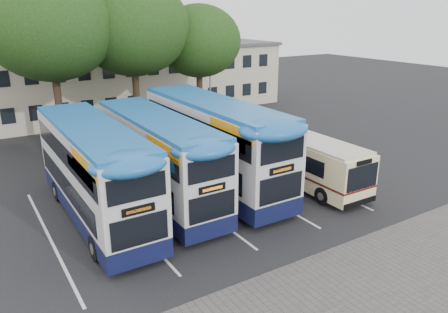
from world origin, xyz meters
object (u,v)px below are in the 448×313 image
tree_left (49,25)px  bus_single (297,155)px  lamp_post (210,62)px  bus_dd_mid (158,155)px  bus_dd_right (213,140)px  tree_right (199,41)px  tree_mid (132,27)px  bus_dd_left (94,168)px

tree_left → bus_single: size_ratio=1.30×
lamp_post → bus_dd_mid: bearing=-128.8°
bus_dd_mid → bus_dd_right: size_ratio=0.92×
tree_right → tree_mid: bearing=-179.6°
bus_dd_right → tree_right: bearing=64.3°
bus_dd_mid → tree_left: bearing=100.4°
tree_right → bus_dd_mid: (-8.95, -11.83, -4.54)m
lamp_post → tree_right: bearing=-137.5°
bus_dd_right → bus_dd_left: bearing=-175.6°
bus_dd_right → bus_dd_mid: bearing=-176.4°
bus_dd_left → bus_dd_mid: size_ratio=1.02×
tree_left → bus_dd_right: size_ratio=1.04×
tree_mid → bus_single: 15.52m
bus_dd_mid → bus_dd_right: bearing=3.6°
lamp_post → bus_single: (-3.31, -15.38, -3.52)m
bus_dd_left → tree_right: bearing=44.8°
tree_right → bus_dd_left: bearing=-135.2°
bus_dd_left → bus_dd_right: bearing=4.4°
tree_left → tree_mid: size_ratio=1.03×
lamp_post → tree_mid: size_ratio=0.77×
tree_left → bus_dd_right: tree_left is taller
bus_dd_left → tree_mid: bearing=60.7°
tree_left → tree_right: tree_left is taller
tree_right → bus_dd_mid: size_ratio=0.92×
lamp_post → bus_dd_mid: (-11.11, -13.80, -2.64)m
tree_right → bus_dd_mid: bearing=-127.1°
bus_single → bus_dd_left: bearing=173.4°
lamp_post → tree_left: tree_left is taller
lamp_post → bus_dd_right: lamp_post is taller
tree_left → tree_right: size_ratio=1.22×
tree_right → bus_single: (-1.15, -13.41, -5.43)m
tree_mid → bus_dd_mid: size_ratio=1.10×
tree_left → bus_dd_left: bearing=-95.4°
lamp_post → bus_dd_left: (-14.36, -14.10, -2.59)m
tree_left → bus_dd_mid: size_ratio=1.12×
tree_left → bus_dd_right: bearing=-64.4°
lamp_post → tree_mid: (-7.58, -2.01, 3.10)m
tree_left → tree_right: bearing=1.0°
lamp_post → bus_single: 16.12m
bus_dd_left → bus_dd_mid: bearing=5.3°
bus_dd_left → bus_dd_right: size_ratio=0.94×
lamp_post → bus_single: size_ratio=0.98×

